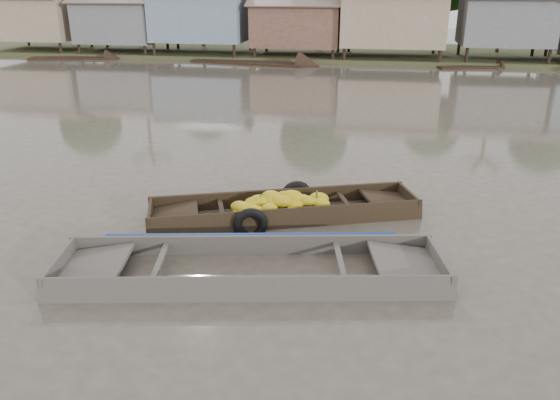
# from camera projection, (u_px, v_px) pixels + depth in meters

# --- Properties ---
(ground) EXTENTS (120.00, 120.00, 0.00)m
(ground) POSITION_uv_depth(u_px,v_px,m) (262.00, 260.00, 10.07)
(ground) COLOR #494338
(ground) RESTS_ON ground
(riverbank) EXTENTS (120.00, 12.47, 10.22)m
(riverbank) POSITION_uv_depth(u_px,v_px,m) (401.00, 11.00, 37.59)
(riverbank) COLOR #384723
(riverbank) RESTS_ON ground
(banana_boat) EXTENTS (5.98, 3.34, 0.81)m
(banana_boat) POSITION_uv_depth(u_px,v_px,m) (281.00, 209.00, 11.92)
(banana_boat) COLOR black
(banana_boat) RESTS_ON ground
(viewer_boat) EXTENTS (6.93, 3.02, 0.54)m
(viewer_boat) POSITION_uv_depth(u_px,v_px,m) (251.00, 273.00, 9.54)
(viewer_boat) COLOR #49433E
(viewer_boat) RESTS_ON ground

